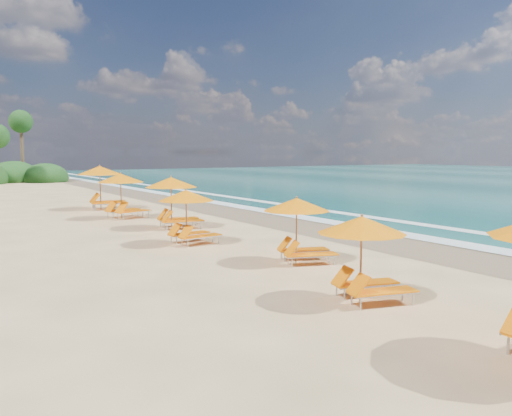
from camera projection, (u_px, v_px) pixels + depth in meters
The scene contains 9 objects.
ground at pixel (256, 239), 19.90m from camera, with size 160.00×160.00×0.00m, color #DBB981.
wet_sand at pixel (333, 230), 22.08m from camera, with size 4.00×160.00×0.01m, color #816C4D.
surf_foam at pixel (378, 225), 23.55m from camera, with size 4.00×160.00×0.01m.
station_1 at pixel (367, 252), 11.43m from camera, with size 2.51×2.44×2.00m.
station_2 at pixel (301, 225), 15.48m from camera, with size 2.63×2.59×2.04m.
station_3 at pixel (190, 213), 18.66m from camera, with size 2.32×2.17×2.05m.
station_4 at pixel (175, 199), 22.54m from camera, with size 2.81×2.69×2.33m.
station_5 at pixel (124, 192), 25.96m from camera, with size 2.93×2.84×2.35m.
station_6 at pixel (104, 184), 30.08m from camera, with size 3.13×2.98×2.62m.
Camera 1 is at (-10.76, -16.45, 3.35)m, focal length 35.93 mm.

